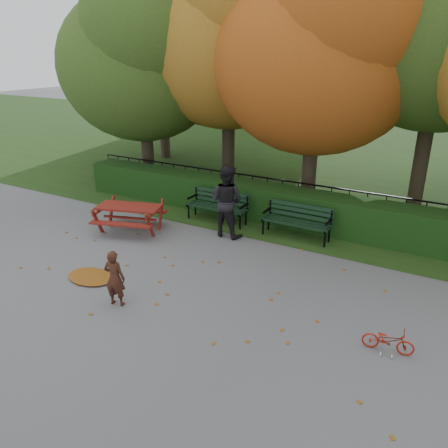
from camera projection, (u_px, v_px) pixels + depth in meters
The scene contains 17 objects.
ground at pixel (183, 288), 9.14m from camera, with size 90.00×90.00×0.00m, color slate.
grass_strip at pixel (353, 156), 20.44m from camera, with size 90.00×90.00×0.00m, color #1E3614.
building_left at pixel (281, 7), 31.46m from camera, with size 10.00×7.00×15.00m, color #BDAC92.
hedge at pixel (271, 204), 12.58m from camera, with size 13.00×0.90×1.00m, color black.
iron_fence at pixel (282, 195), 13.22m from camera, with size 14.00×0.04×1.02m.
tree_a at pixel (144, 53), 14.33m from camera, with size 5.88×5.60×7.48m.
tree_b at pixel (235, 23), 13.69m from camera, with size 6.72×6.40×8.79m.
tree_c at pixel (328, 42), 11.77m from camera, with size 6.30×6.00×8.00m.
tree_f at pixel (162, 22), 17.74m from camera, with size 6.93×6.60×9.19m.
bench_left at pixel (218, 204), 12.53m from camera, with size 1.80×0.57×0.88m.
bench_right at pixel (297, 219), 11.43m from camera, with size 1.80×0.57×0.88m.
picnic_table at pixel (129, 211), 11.80m from camera, with size 2.04×1.82×0.83m.
leaf_pile at pixel (91, 276), 9.51m from camera, with size 1.10×0.76×0.08m, color brown.
leaf_scatter at pixel (191, 281), 9.38m from camera, with size 9.00×5.70×0.01m, color brown, non-canonical shape.
child at pixel (115, 278), 8.35m from camera, with size 0.42×0.27×1.15m, color #3C1E13.
adult at pixel (227, 201), 11.39m from camera, with size 0.94×0.73×1.93m, color black.
bicycle at pixel (388, 340), 7.14m from camera, with size 0.29×0.82×0.43m, color #A1200E.
Camera 1 is at (4.67, -6.53, 4.64)m, focal length 35.00 mm.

